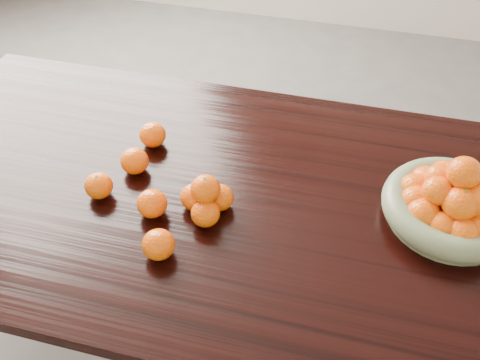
% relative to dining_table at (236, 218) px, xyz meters
% --- Properties ---
extents(ground, '(5.00, 5.00, 0.00)m').
position_rel_dining_table_xyz_m(ground, '(0.00, 0.00, -0.66)').
color(ground, '#565551').
rests_on(ground, ground).
extents(dining_table, '(2.00, 1.00, 0.75)m').
position_rel_dining_table_xyz_m(dining_table, '(0.00, 0.00, 0.00)').
color(dining_table, black).
rests_on(dining_table, ground).
extents(fruit_bowl, '(0.35, 0.35, 0.19)m').
position_rel_dining_table_xyz_m(fruit_bowl, '(0.55, 0.06, 0.15)').
color(fruit_bowl, gray).
rests_on(fruit_bowl, dining_table).
extents(orange_pyramid, '(0.14, 0.14, 0.12)m').
position_rel_dining_table_xyz_m(orange_pyramid, '(-0.06, -0.08, 0.14)').
color(orange_pyramid, '#FF6A07').
rests_on(orange_pyramid, dining_table).
extents(loose_orange_0, '(0.07, 0.07, 0.07)m').
position_rel_dining_table_xyz_m(loose_orange_0, '(-0.35, -0.09, 0.12)').
color(loose_orange_0, '#FF6A07').
rests_on(loose_orange_0, dining_table).
extents(loose_orange_1, '(0.08, 0.08, 0.07)m').
position_rel_dining_table_xyz_m(loose_orange_1, '(-0.13, -0.24, 0.13)').
color(loose_orange_1, '#FF6A07').
rests_on(loose_orange_1, dining_table).
extents(loose_orange_2, '(0.08, 0.08, 0.07)m').
position_rel_dining_table_xyz_m(loose_orange_2, '(-0.19, -0.12, 0.13)').
color(loose_orange_2, '#FF6A07').
rests_on(loose_orange_2, dining_table).
extents(loose_orange_3, '(0.08, 0.08, 0.07)m').
position_rel_dining_table_xyz_m(loose_orange_3, '(-0.29, 0.15, 0.13)').
color(loose_orange_3, '#FF6A07').
rests_on(loose_orange_3, dining_table).
extents(loose_orange_4, '(0.08, 0.08, 0.07)m').
position_rel_dining_table_xyz_m(loose_orange_4, '(-0.29, 0.03, 0.13)').
color(loose_orange_4, '#FF6A07').
rests_on(loose_orange_4, dining_table).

